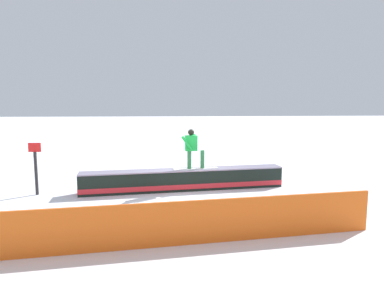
# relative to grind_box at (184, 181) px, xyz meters

# --- Properties ---
(ground_plane) EXTENTS (120.00, 120.00, 0.00)m
(ground_plane) POSITION_rel_grind_box_xyz_m (0.00, 0.00, -0.33)
(ground_plane) COLOR white
(grind_box) EXTENTS (7.09, 1.50, 0.74)m
(grind_box) POSITION_rel_grind_box_xyz_m (0.00, 0.00, 0.00)
(grind_box) COLOR black
(grind_box) RESTS_ON ground_plane
(snowboarder) EXTENTS (1.61, 0.55, 1.40)m
(snowboarder) POSITION_rel_grind_box_xyz_m (-0.30, -0.03, 1.15)
(snowboarder) COLOR silver
(snowboarder) RESTS_ON grind_box
(safety_fence) EXTENTS (8.37, 1.10, 0.97)m
(safety_fence) POSITION_rel_grind_box_xyz_m (0.00, 4.50, 0.15)
(safety_fence) COLOR orange
(safety_fence) RESTS_ON ground_plane
(trail_marker) EXTENTS (0.40, 0.10, 1.74)m
(trail_marker) POSITION_rel_grind_box_xyz_m (4.90, 0.27, 0.60)
(trail_marker) COLOR #262628
(trail_marker) RESTS_ON ground_plane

